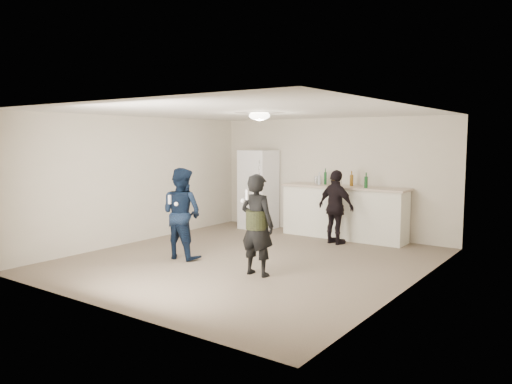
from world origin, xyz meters
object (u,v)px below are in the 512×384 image
Objects in this scene: shaker at (316,180)px; woman at (257,225)px; fridge at (258,189)px; man at (182,213)px; counter at (344,213)px; spectator at (336,207)px.

woman is at bearing -75.62° from shaker.
fridge is 3.22m from man.
counter is at bearing -86.95° from woman.
fridge is 1.45m from shaker.
counter is 3.57m from man.
woman is (0.88, -3.44, -0.40)m from shaker.
fridge is 2.31m from spectator.
fridge reaches higher than counter.
woman reaches higher than counter.
shaker is (-0.70, 0.08, 0.65)m from counter.
fridge reaches higher than man.
fridge is at bearing -174.12° from shaker.
woman is at bearing 171.86° from man.
woman reaches higher than shaker.
shaker is 0.11× the size of man.
woman is 2.76m from spectator.
fridge is 1.24× the size of spectator.
man is (-0.81, -3.30, -0.39)m from shaker.
fridge is at bearing -82.55° from man.
woman reaches higher than spectator.
woman is (1.69, -0.14, -0.01)m from man.
counter is at bearing -6.22° from shaker.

